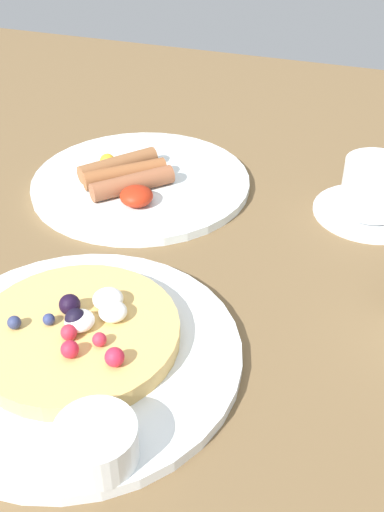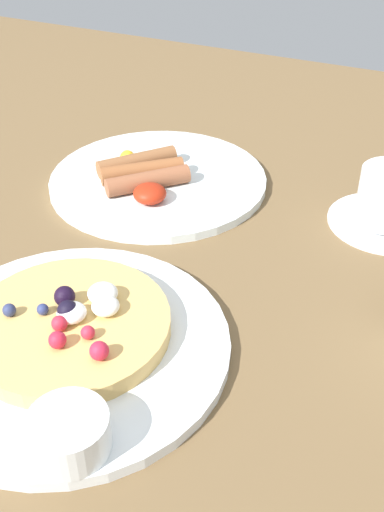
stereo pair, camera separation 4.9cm
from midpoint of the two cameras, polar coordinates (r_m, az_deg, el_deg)
ground_plane at (r=60.52cm, az=-4.56°, el=-5.48°), size 162.42×148.03×3.00cm
pancake_plate at (r=54.84cm, az=-12.94°, el=-8.94°), size 28.04×28.04×1.09cm
pancake_with_berries at (r=54.60cm, az=-13.03°, el=-6.97°), size 17.76×17.76×3.52cm
syrup_ramekin at (r=45.80cm, az=-12.01°, el=-16.59°), size 5.96×5.96×3.04cm
breakfast_plate at (r=78.24cm, az=-6.54°, el=6.74°), size 27.20×27.20×1.06cm
fried_breakfast at (r=76.99cm, az=-8.19°, el=7.38°), size 13.92×12.97×2.45cm
coffee_saucer at (r=74.53cm, az=14.31°, el=4.03°), size 13.07×13.07×0.72cm
coffee_cup at (r=72.95cm, az=14.80°, el=6.39°), size 7.50×9.61×6.02cm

